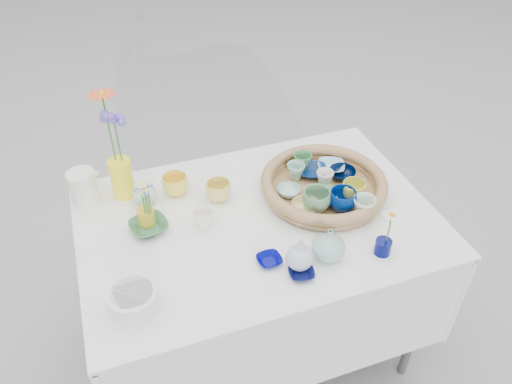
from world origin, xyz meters
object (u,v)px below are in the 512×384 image
object	(u,v)px
bud_vase_seafoam	(329,244)
tall_vase_yellow	(122,178)
wicker_tray	(323,185)
display_table	(257,343)

from	to	relation	value
bud_vase_seafoam	tall_vase_yellow	xyz separation A→B (m)	(-0.58, 0.55, 0.02)
wicker_tray	tall_vase_yellow	world-z (taller)	tall_vase_yellow
tall_vase_yellow	bud_vase_seafoam	bearing A→B (deg)	-43.29
bud_vase_seafoam	wicker_tray	bearing A→B (deg)	67.20
bud_vase_seafoam	display_table	bearing A→B (deg)	120.96
wicker_tray	tall_vase_yellow	xyz separation A→B (m)	(-0.71, 0.24, 0.04)
wicker_tray	bud_vase_seafoam	world-z (taller)	bud_vase_seafoam
wicker_tray	bud_vase_seafoam	bearing A→B (deg)	-112.80
bud_vase_seafoam	tall_vase_yellow	world-z (taller)	tall_vase_yellow
display_table	bud_vase_seafoam	world-z (taller)	bud_vase_seafoam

